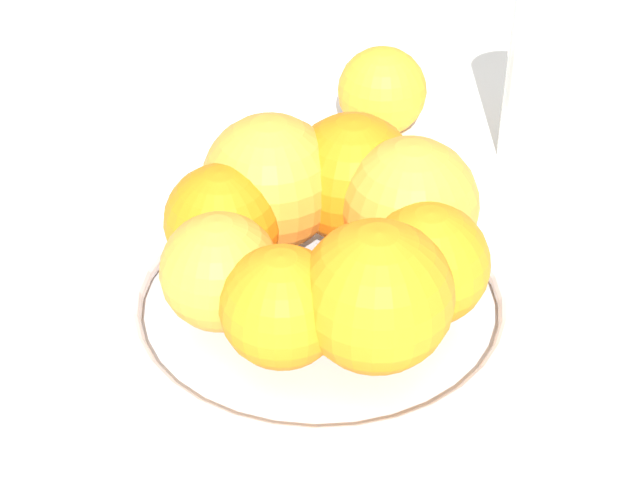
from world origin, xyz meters
name	(u,v)px	position (x,y,z in m)	size (l,w,h in m)	color
ground_plane	(320,328)	(0.00, 0.00, 0.00)	(4.00, 4.00, 0.00)	silver
fruit_bowl	(320,310)	(0.00, 0.00, 0.01)	(0.23, 0.23, 0.03)	silver
orange_pile	(328,231)	(-0.01, 0.00, 0.07)	(0.19, 0.19, 0.08)	orange
stray_orange	(382,91)	(-0.22, -0.10, 0.03)	(0.07, 0.07, 0.07)	orange
drinking_glass	(549,79)	(-0.25, 0.02, 0.06)	(0.06, 0.06, 0.13)	silver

